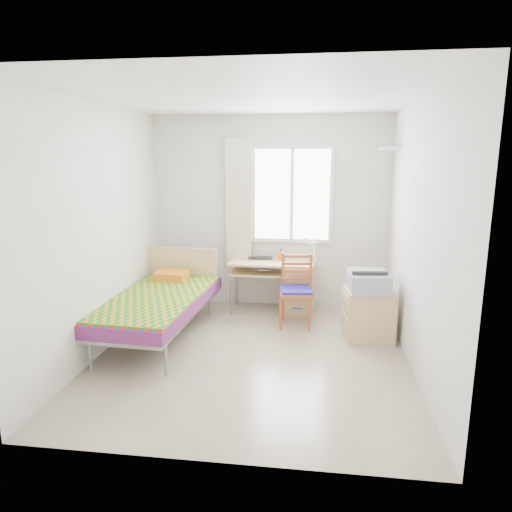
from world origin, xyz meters
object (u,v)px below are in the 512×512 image
at_px(chair, 297,286).
at_px(printer, 368,281).
at_px(bed, 160,301).
at_px(cabinet, 368,314).
at_px(desk, 293,285).

bearing_deg(chair, printer, -30.83).
distance_m(bed, cabinet, 2.39).
relative_size(chair, cabinet, 1.53).
relative_size(bed, cabinet, 3.55).
bearing_deg(chair, desk, 90.64).
distance_m(chair, cabinet, 0.92).
distance_m(bed, chair, 1.65).
relative_size(bed, printer, 3.90).
relative_size(bed, desk, 1.85).
bearing_deg(cabinet, printer, -151.93).
relative_size(cabinet, printer, 1.10).
height_order(bed, desk, bed).
height_order(desk, chair, chair).
height_order(bed, cabinet, bed).
bearing_deg(printer, cabinet, 29.39).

